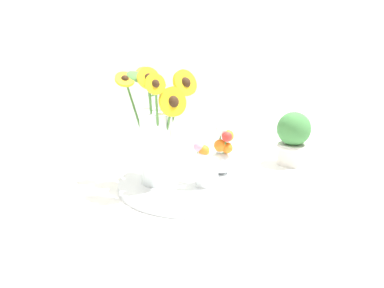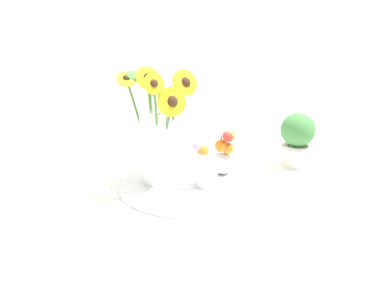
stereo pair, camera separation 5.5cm
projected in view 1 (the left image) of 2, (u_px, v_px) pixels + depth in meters
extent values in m
plane|color=white|center=(220.00, 194.00, 1.19)|extent=(6.00, 6.00, 0.00)
cylinder|color=silver|center=(192.00, 183.00, 1.25)|extent=(0.49, 0.49, 0.02)
cylinder|color=silver|center=(157.00, 149.00, 1.21)|extent=(0.11, 0.11, 0.23)
torus|color=silver|center=(156.00, 112.00, 1.17)|extent=(0.11, 0.11, 0.01)
cylinder|color=#427533|center=(152.00, 127.00, 1.14)|extent=(0.04, 0.05, 0.30)
cylinder|color=yellow|center=(148.00, 78.00, 1.08)|extent=(0.07, 0.04, 0.07)
sphere|color=#382314|center=(148.00, 78.00, 1.08)|extent=(0.03, 0.03, 0.03)
cylinder|color=#427533|center=(165.00, 140.00, 1.17)|extent=(0.02, 0.09, 0.24)
cylinder|color=yellow|center=(173.00, 102.00, 1.11)|extent=(0.09, 0.04, 0.09)
sphere|color=#382314|center=(173.00, 102.00, 1.11)|extent=(0.04, 0.04, 0.04)
cylinder|color=#427533|center=(158.00, 130.00, 1.15)|extent=(0.06, 0.08, 0.28)
cylinder|color=yellow|center=(155.00, 84.00, 1.06)|extent=(0.07, 0.03, 0.07)
sphere|color=#382314|center=(155.00, 84.00, 1.06)|extent=(0.03, 0.03, 0.03)
cylinder|color=#427533|center=(169.00, 131.00, 1.19)|extent=(0.09, 0.06, 0.29)
cylinder|color=yellow|center=(185.00, 83.00, 1.16)|extent=(0.10, 0.05, 0.10)
sphere|color=#382314|center=(185.00, 83.00, 1.16)|extent=(0.04, 0.04, 0.04)
cylinder|color=#427533|center=(153.00, 127.00, 1.22)|extent=(0.01, 0.07, 0.31)
cylinder|color=yellow|center=(147.00, 77.00, 1.20)|extent=(0.08, 0.07, 0.07)
sphere|color=#382314|center=(147.00, 77.00, 1.20)|extent=(0.03, 0.03, 0.03)
cylinder|color=#427533|center=(140.00, 126.00, 1.24)|extent=(0.05, 0.10, 0.28)
cylinder|color=yellow|center=(125.00, 79.00, 1.22)|extent=(0.07, 0.06, 0.06)
sphere|color=#382314|center=(125.00, 79.00, 1.22)|extent=(0.03, 0.03, 0.03)
ellipsoid|color=#477F38|center=(168.00, 89.00, 1.24)|extent=(0.14, 0.16, 0.07)
ellipsoid|color=#477F38|center=(146.00, 79.00, 1.09)|extent=(0.12, 0.13, 0.07)
cylinder|color=white|center=(207.00, 172.00, 1.20)|extent=(0.07, 0.07, 0.09)
cylinder|color=#4C8438|center=(202.00, 162.00, 1.18)|extent=(0.03, 0.01, 0.10)
sphere|color=pink|center=(199.00, 147.00, 1.16)|extent=(0.03, 0.03, 0.03)
cylinder|color=#4C8438|center=(206.00, 166.00, 1.20)|extent=(0.01, 0.01, 0.09)
sphere|color=yellow|center=(205.00, 152.00, 1.19)|extent=(0.03, 0.03, 0.03)
cylinder|color=#4C8438|center=(203.00, 168.00, 1.19)|extent=(0.02, 0.02, 0.08)
sphere|color=white|center=(203.00, 157.00, 1.16)|extent=(0.04, 0.04, 0.04)
cylinder|color=#4C8438|center=(206.00, 165.00, 1.18)|extent=(0.03, 0.01, 0.10)
sphere|color=orange|center=(204.00, 151.00, 1.16)|extent=(0.04, 0.04, 0.04)
cylinder|color=#4C8438|center=(199.00, 163.00, 1.21)|extent=(0.01, 0.03, 0.10)
sphere|color=white|center=(197.00, 147.00, 1.21)|extent=(0.04, 0.04, 0.04)
sphere|color=white|center=(220.00, 162.00, 1.31)|extent=(0.08, 0.08, 0.08)
cylinder|color=white|center=(221.00, 147.00, 1.30)|extent=(0.04, 0.04, 0.03)
cylinder|color=#4C8438|center=(226.00, 158.00, 1.30)|extent=(0.01, 0.02, 0.08)
sphere|color=orange|center=(227.00, 148.00, 1.28)|extent=(0.04, 0.04, 0.04)
cylinder|color=#4C8438|center=(223.00, 150.00, 1.29)|extent=(0.03, 0.02, 0.10)
sphere|color=orange|center=(228.00, 136.00, 1.28)|extent=(0.04, 0.04, 0.04)
cylinder|color=#4C8438|center=(218.00, 157.00, 1.31)|extent=(0.01, 0.03, 0.09)
sphere|color=orange|center=(220.00, 145.00, 1.28)|extent=(0.04, 0.04, 0.04)
cylinder|color=#4C8438|center=(219.00, 147.00, 1.29)|extent=(0.01, 0.02, 0.13)
sphere|color=white|center=(221.00, 130.00, 1.27)|extent=(0.04, 0.04, 0.04)
cylinder|color=#4C8438|center=(223.00, 152.00, 1.29)|extent=(0.01, 0.04, 0.12)
sphere|color=red|center=(227.00, 137.00, 1.26)|extent=(0.03, 0.03, 0.03)
cylinder|color=beige|center=(292.00, 154.00, 1.46)|extent=(0.11, 0.11, 0.08)
torus|color=beige|center=(293.00, 146.00, 1.46)|extent=(0.13, 0.13, 0.01)
ellipsoid|color=#3D7A3D|center=(294.00, 129.00, 1.44)|extent=(0.13, 0.13, 0.13)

